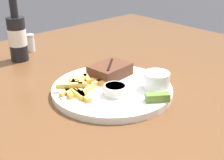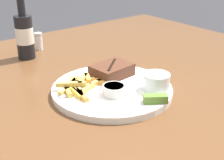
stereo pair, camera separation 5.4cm
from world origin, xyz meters
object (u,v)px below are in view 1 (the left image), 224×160
(dinner_plate, at_px, (112,90))
(coleslaw_cup, at_px, (156,79))
(steak_portion, at_px, (110,70))
(salt_shaker, at_px, (31,43))
(fork_utensil, at_px, (83,93))
(pickle_spear, at_px, (157,97))
(dipping_sauce_cup, at_px, (115,89))
(knife_utensil, at_px, (104,80))
(beer_bottle, at_px, (17,36))

(dinner_plate, relative_size, coleslaw_cup, 4.66)
(steak_portion, relative_size, salt_shaker, 1.84)
(coleslaw_cup, height_order, fork_utensil, coleslaw_cup)
(fork_utensil, bearing_deg, steak_portion, 28.76)
(pickle_spear, height_order, salt_shaker, salt_shaker)
(dipping_sauce_cup, bearing_deg, coleslaw_cup, -24.11)
(dinner_plate, bearing_deg, salt_shaker, 88.49)
(knife_utensil, xyz_separation_m, beer_bottle, (-0.07, 0.36, 0.06))
(salt_shaker, bearing_deg, fork_utensil, -102.44)
(fork_utensil, distance_m, beer_bottle, 0.39)
(steak_portion, bearing_deg, dinner_plate, -128.10)
(dinner_plate, xyz_separation_m, pickle_spear, (0.03, -0.14, 0.02))
(pickle_spear, bearing_deg, knife_utensil, 95.95)
(dipping_sauce_cup, bearing_deg, salt_shaker, 85.71)
(coleslaw_cup, xyz_separation_m, pickle_spear, (-0.05, -0.05, -0.02))
(fork_utensil, xyz_separation_m, knife_utensil, (0.09, 0.03, 0.00))
(dinner_plate, distance_m, pickle_spear, 0.14)
(coleslaw_cup, bearing_deg, pickle_spear, -137.36)
(dipping_sauce_cup, distance_m, fork_utensil, 0.08)
(coleslaw_cup, distance_m, dipping_sauce_cup, 0.12)
(fork_utensil, relative_size, salt_shaker, 2.05)
(dinner_plate, height_order, coleslaw_cup, coleslaw_cup)
(salt_shaker, bearing_deg, beer_bottle, -143.46)
(steak_portion, relative_size, knife_utensil, 0.73)
(fork_utensil, height_order, knife_utensil, knife_utensil)
(pickle_spear, distance_m, fork_utensil, 0.19)
(salt_shaker, bearing_deg, knife_utensil, -90.49)
(dipping_sauce_cup, bearing_deg, steak_portion, 54.02)
(knife_utensil, bearing_deg, fork_utensil, 119.03)
(knife_utensil, relative_size, salt_shaker, 2.53)
(coleslaw_cup, height_order, dipping_sauce_cup, coleslaw_cup)
(dipping_sauce_cup, xyz_separation_m, knife_utensil, (0.03, 0.08, -0.01))
(dipping_sauce_cup, xyz_separation_m, beer_bottle, (-0.04, 0.44, 0.05))
(coleslaw_cup, height_order, beer_bottle, beer_bottle)
(steak_portion, bearing_deg, beer_bottle, 107.30)
(fork_utensil, bearing_deg, knife_utensil, 27.67)
(dinner_plate, bearing_deg, steak_portion, 51.90)
(dipping_sauce_cup, bearing_deg, dinner_plate, 57.30)
(coleslaw_cup, relative_size, fork_utensil, 0.53)
(steak_portion, xyz_separation_m, fork_utensil, (-0.13, -0.04, -0.02))
(beer_bottle, bearing_deg, coleslaw_cup, -73.63)
(dipping_sauce_cup, relative_size, beer_bottle, 0.24)
(knife_utensil, bearing_deg, dinner_plate, -177.30)
(steak_portion, xyz_separation_m, pickle_spear, (-0.02, -0.19, -0.01))
(steak_portion, height_order, coleslaw_cup, coleslaw_cup)
(dinner_plate, relative_size, beer_bottle, 1.35)
(knife_utensil, height_order, beer_bottle, beer_bottle)
(steak_portion, xyz_separation_m, coleslaw_cup, (0.04, -0.14, 0.01))
(dinner_plate, height_order, dipping_sauce_cup, dipping_sauce_cup)
(beer_bottle, bearing_deg, steak_portion, -72.70)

